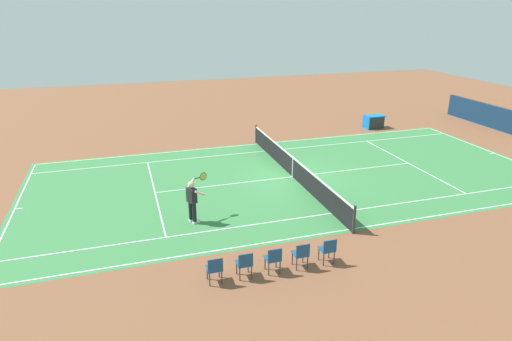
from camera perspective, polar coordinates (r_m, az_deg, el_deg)
ground_plane at (r=21.00m, az=4.73°, el=-0.80°), size 60.00×60.00×0.00m
court_slab at (r=21.00m, az=4.73°, el=-0.80°), size 24.20×11.40×0.00m
court_line_markings at (r=20.99m, az=4.73°, el=-0.79°), size 23.85×11.05×0.01m
tennis_net at (r=20.82m, az=4.77°, el=0.46°), size 0.10×11.70×1.08m
tennis_player_near at (r=16.45m, az=-8.19°, el=-3.68°), size 0.90×0.96×1.70m
tennis_ball at (r=22.40m, az=5.71°, el=0.65°), size 0.07×0.07×0.07m
spectator_chair_0 at (r=14.14m, az=9.27°, el=-9.92°), size 0.44×0.44×0.88m
spectator_chair_1 at (r=13.80m, az=5.85°, el=-10.56°), size 0.44×0.44×0.88m
spectator_chair_2 at (r=13.51m, az=2.27°, el=-11.19°), size 0.44×0.44×0.88m
spectator_chair_3 at (r=13.28m, az=-1.47°, el=-11.81°), size 0.44×0.44×0.88m
spectator_chair_4 at (r=13.10m, az=-5.35°, el=-12.39°), size 0.44×0.44×0.88m
equipment_cart_tarped at (r=30.27m, az=14.92°, el=6.14°), size 1.25×0.84×0.85m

